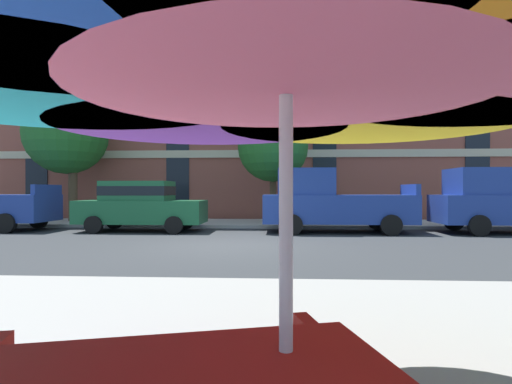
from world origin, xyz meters
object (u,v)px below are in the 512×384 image
object	(u,v)px
sedan_green	(141,205)
street_tree_left	(70,132)
street_tree_middle	(273,144)
patio_umbrella	(286,49)
pickup_blue_downstreet	(507,203)
pickup_blue_midblock	(330,203)

from	to	relation	value
sedan_green	street_tree_left	bearing A→B (deg)	142.76
street_tree_middle	patio_umbrella	bearing A→B (deg)	-88.94
pickup_blue_downstreet	patio_umbrella	xyz separation A→B (m)	(-7.64, -12.70, 1.03)
sedan_green	pickup_blue_downstreet	size ratio (longest dim) A/B	0.86
sedan_green	street_tree_middle	size ratio (longest dim) A/B	0.92
patio_umbrella	sedan_green	bearing A→B (deg)	111.26
street_tree_middle	patio_umbrella	xyz separation A→B (m)	(0.29, -15.42, -1.30)
pickup_blue_midblock	pickup_blue_downstreet	distance (m)	5.90
pickup_blue_downstreet	street_tree_left	distance (m)	17.40
sedan_green	patio_umbrella	world-z (taller)	patio_umbrella
street_tree_left	street_tree_middle	size ratio (longest dim) A/B	1.20
pickup_blue_midblock	pickup_blue_downstreet	xyz separation A→B (m)	(5.90, 0.00, 0.00)
sedan_green	pickup_blue_downstreet	world-z (taller)	pickup_blue_downstreet
pickup_blue_midblock	street_tree_middle	bearing A→B (deg)	126.55
pickup_blue_midblock	sedan_green	bearing A→B (deg)	-180.00
street_tree_middle	patio_umbrella	world-z (taller)	street_tree_middle
sedan_green	pickup_blue_midblock	xyz separation A→B (m)	(6.68, 0.00, 0.08)
sedan_green	patio_umbrella	distance (m)	13.67
pickup_blue_midblock	street_tree_middle	size ratio (longest dim) A/B	1.06
patio_umbrella	pickup_blue_midblock	bearing A→B (deg)	82.23
patio_umbrella	street_tree_middle	bearing A→B (deg)	91.06
sedan_green	street_tree_middle	xyz separation A→B (m)	(4.66, 2.72, 2.41)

